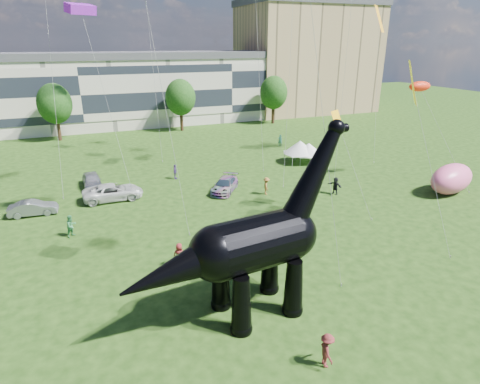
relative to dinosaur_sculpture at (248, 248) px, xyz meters
name	(u,v)px	position (x,y,z in m)	size (l,w,h in m)	color
ground	(280,323)	(1.34, -1.60, -4.25)	(220.00, 220.00, 0.00)	#16330C
terrace_row	(80,95)	(-6.66, 60.40, 1.75)	(78.00, 11.00, 12.00)	beige
apartment_block	(306,60)	(41.34, 63.40, 6.75)	(28.00, 18.00, 22.00)	tan
tree_mid_left	(54,100)	(-10.66, 51.40, 2.05)	(5.20, 5.20, 9.44)	#382314
tree_mid_right	(180,94)	(9.34, 51.40, 2.05)	(5.20, 5.20, 9.44)	#382314
tree_far_right	(274,90)	(27.34, 51.40, 2.05)	(5.20, 5.20, 9.44)	#382314
dinosaur_sculpture	(248,248)	(0.00, 0.00, 0.00)	(13.81, 4.19, 11.25)	black
car_silver	(92,181)	(-7.13, 26.04, -3.45)	(1.87, 4.66, 1.59)	#ADADB1
car_grey	(33,208)	(-12.53, 20.28, -3.56)	(1.45, 4.15, 1.37)	slate
car_white	(113,192)	(-5.38, 21.49, -3.44)	(2.68, 5.81, 1.61)	silver
car_dark	(225,185)	(5.76, 19.47, -3.53)	(2.00, 4.93, 1.43)	#595960
gazebo_near	(309,149)	(19.51, 25.47, -2.41)	(4.65, 4.65, 2.62)	white
gazebo_far	(300,147)	(18.52, 26.02, -2.21)	(4.74, 4.74, 2.90)	silver
inflatable_pink	(451,179)	(27.38, 10.23, -2.70)	(6.18, 3.09, 3.09)	pink
visitors	(182,215)	(-0.53, 13.13, -3.35)	(51.34, 41.06, 1.87)	maroon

